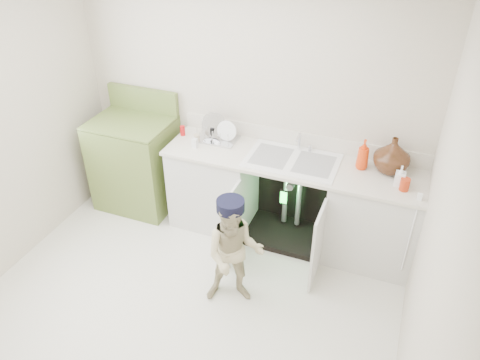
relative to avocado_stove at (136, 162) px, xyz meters
name	(u,v)px	position (x,y,z in m)	size (l,w,h in m)	color
ground	(186,304)	(1.17, -1.18, -0.52)	(3.50, 3.50, 0.00)	beige
room_shell	(175,185)	(1.17, -1.18, 0.73)	(6.00, 5.50, 1.26)	#BFB6A4
counter_run	(293,198)	(1.74, 0.03, -0.04)	(2.44, 1.02, 1.23)	silver
avocado_stove	(136,162)	(0.00, 0.00, 0.00)	(0.81, 0.65, 1.26)	olive
repair_worker	(234,253)	(1.52, -0.95, 0.00)	(0.60, 0.90, 1.03)	beige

